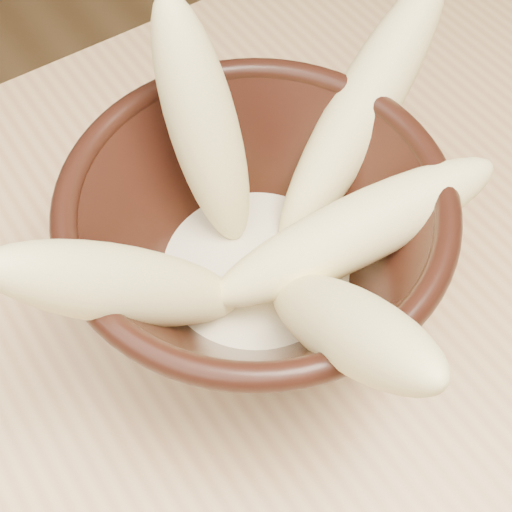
% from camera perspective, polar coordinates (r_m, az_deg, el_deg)
% --- Properties ---
extents(table, '(1.20, 0.80, 0.75)m').
position_cam_1_polar(table, '(0.51, 5.11, -18.01)').
color(table, tan).
rests_on(table, ground).
extents(bowl, '(0.22, 0.22, 0.12)m').
position_cam_1_polar(bowl, '(0.42, -0.00, 0.78)').
color(bowl, black).
rests_on(bowl, table).
extents(milk_puddle, '(0.12, 0.12, 0.02)m').
position_cam_1_polar(milk_puddle, '(0.44, -0.00, -1.37)').
color(milk_puddle, beige).
rests_on(milk_puddle, bowl).
extents(banana_upright, '(0.05, 0.10, 0.16)m').
position_cam_1_polar(banana_upright, '(0.41, -4.21, 10.27)').
color(banana_upright, '#E5D587').
rests_on(banana_upright, bowl).
extents(banana_left, '(0.15, 0.06, 0.15)m').
position_cam_1_polar(banana_left, '(0.37, -10.08, -2.37)').
color(banana_left, '#E5D587').
rests_on(banana_left, bowl).
extents(banana_right, '(0.18, 0.09, 0.14)m').
position_cam_1_polar(banana_right, '(0.45, 8.35, 11.35)').
color(banana_right, '#E5D587').
rests_on(banana_right, bowl).
extents(banana_across, '(0.18, 0.08, 0.09)m').
position_cam_1_polar(banana_across, '(0.40, 7.65, 1.82)').
color(banana_across, '#E5D587').
rests_on(banana_across, bowl).
extents(banana_front, '(0.06, 0.16, 0.15)m').
position_cam_1_polar(banana_front, '(0.35, 6.98, -5.49)').
color(banana_front, '#E5D587').
rests_on(banana_front, bowl).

